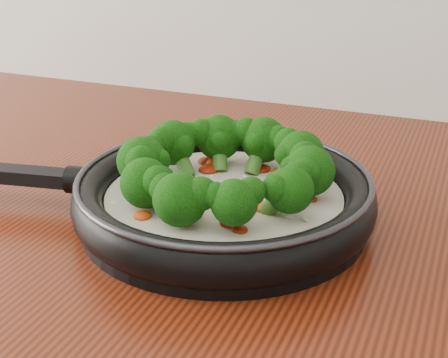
% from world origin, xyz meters
% --- Properties ---
extents(skillet, '(0.52, 0.37, 0.09)m').
position_xyz_m(skillet, '(0.07, 1.04, 0.94)').
color(skillet, black).
rests_on(skillet, counter).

